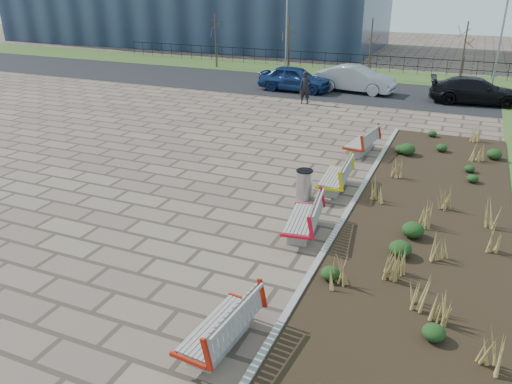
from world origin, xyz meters
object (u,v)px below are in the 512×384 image
at_px(bench_d, 361,141).
at_px(car_black, 476,91).
at_px(pedestrian, 305,88).
at_px(litter_bin, 304,185).
at_px(car_silver, 356,79).
at_px(bench_b, 302,217).
at_px(bench_c, 334,176).
at_px(bench_a, 219,324).
at_px(car_blue, 295,78).
at_px(lamp_east, 500,40).
at_px(lamp_west, 286,31).

xyz_separation_m(bench_d, car_black, (4.07, 11.03, 0.24)).
bearing_deg(car_black, pedestrian, 106.99).
relative_size(litter_bin, car_silver, 0.20).
bearing_deg(bench_b, bench_c, 82.02).
height_order(bench_d, car_silver, car_silver).
height_order(bench_a, bench_b, same).
xyz_separation_m(pedestrian, car_blue, (-1.64, 2.92, -0.11)).
xyz_separation_m(car_black, lamp_east, (0.93, 4.64, 2.30)).
bearing_deg(pedestrian, car_silver, 50.16).
bearing_deg(car_blue, car_black, -84.51).
relative_size(car_blue, car_silver, 0.94).
xyz_separation_m(bench_a, car_silver, (-2.84, 24.07, 0.31)).
height_order(bench_b, car_silver, car_silver).
relative_size(bench_d, car_silver, 0.44).
bearing_deg(litter_bin, lamp_east, 74.81).
relative_size(bench_c, car_silver, 0.44).
xyz_separation_m(bench_d, car_silver, (-2.84, 11.43, 0.31)).
bearing_deg(bench_c, litter_bin, -124.67).
bearing_deg(car_silver, lamp_east, -54.97).
height_order(bench_c, car_silver, car_silver).
bearing_deg(car_black, lamp_west, 64.57).
bearing_deg(lamp_west, bench_a, -72.37).
bearing_deg(car_blue, bench_a, -163.25).
bearing_deg(bench_b, bench_d, 82.02).
bearing_deg(car_blue, lamp_west, 26.59).
distance_m(bench_b, bench_c, 3.42).
bearing_deg(bench_a, car_black, 85.25).
height_order(car_blue, car_silver, car_silver).
xyz_separation_m(litter_bin, car_silver, (-2.15, 16.71, 0.33)).
height_order(litter_bin, lamp_west, lamp_west).
bearing_deg(lamp_west, litter_bin, -68.36).
bearing_deg(bench_b, lamp_west, 103.17).
bearing_deg(litter_bin, bench_a, -84.66).
bearing_deg(bench_d, litter_bin, -89.79).
xyz_separation_m(bench_c, bench_d, (0.00, 4.17, 0.00)).
relative_size(bench_b, pedestrian, 1.17).
distance_m(bench_a, car_silver, 24.24).
distance_m(bench_a, car_black, 24.02).
height_order(bench_b, bench_d, same).
distance_m(pedestrian, lamp_east, 13.04).
bearing_deg(bench_c, lamp_west, 111.30).
height_order(bench_c, car_black, car_black).
relative_size(bench_b, lamp_east, 0.35).
distance_m(car_blue, lamp_west, 6.43).
bearing_deg(car_silver, bench_b, -164.89).
bearing_deg(bench_c, lamp_east, 72.74).
height_order(bench_d, pedestrian, pedestrian).
distance_m(bench_b, bench_d, 7.59).
bearing_deg(bench_a, bench_d, 95.00).
xyz_separation_m(pedestrian, car_black, (8.83, 3.73, -0.15)).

